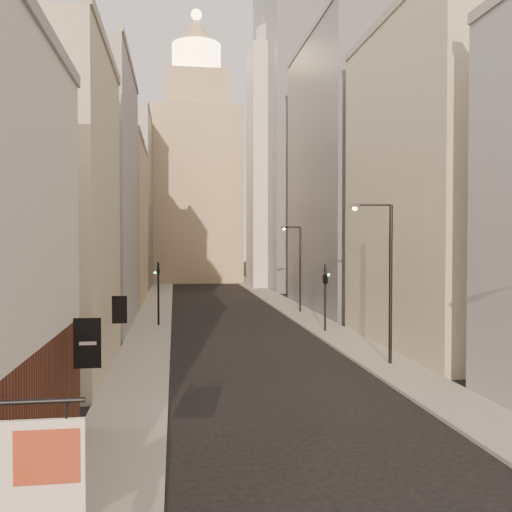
{
  "coord_description": "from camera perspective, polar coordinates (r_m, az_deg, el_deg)",
  "views": [
    {
      "loc": [
        -4.72,
        -3.4,
        6.64
      ],
      "look_at": [
        -1.2,
        21.17,
        5.98
      ],
      "focal_mm": 40.0,
      "sensor_mm": 36.0,
      "label": 1
    }
  ],
  "objects": [
    {
      "name": "sidewalk_left",
      "position": [
        58.8,
        -9.87,
        -4.92
      ],
      "size": [
        3.0,
        140.0,
        0.15
      ],
      "primitive_type": "cube",
      "color": "#9A978B",
      "rests_on": "ground"
    },
    {
      "name": "left_bldg_wingrid",
      "position": [
        83.89,
        -13.17,
        5.14
      ],
      "size": [
        8.0,
        20.0,
        24.0
      ],
      "primitive_type": "cube",
      "color": "gray",
      "rests_on": "ground"
    },
    {
      "name": "highrise",
      "position": [
        86.63,
        7.49,
        14.18
      ],
      "size": [
        21.0,
        23.0,
        51.2
      ],
      "color": "gray",
      "rests_on": "ground"
    },
    {
      "name": "left_bldg_beige",
      "position": [
        30.32,
        -22.09,
        3.97
      ],
      "size": [
        8.0,
        12.0,
        16.0
      ],
      "primitive_type": "cube",
      "color": "tan",
      "rests_on": "ground"
    },
    {
      "name": "traffic_light_left",
      "position": [
        44.49,
        -9.74,
        -2.37
      ],
      "size": [
        0.61,
        0.57,
        5.0
      ],
      "rotation": [
        0.0,
        0.0,
        3.49
      ],
      "color": "black",
      "rests_on": "ground"
    },
    {
      "name": "white_tower",
      "position": [
        83.59,
        2.1,
        9.75
      ],
      "size": [
        8.0,
        8.0,
        41.5
      ],
      "color": "silver",
      "rests_on": "ground"
    },
    {
      "name": "traffic_light_right",
      "position": [
        41.39,
        6.95,
        -2.36
      ],
      "size": [
        0.67,
        0.67,
        5.0
      ],
      "rotation": [
        0.0,
        0.0,
        3.29
      ],
      "color": "black",
      "rests_on": "ground"
    },
    {
      "name": "clock_tower",
      "position": [
        96.11,
        -5.94,
        8.08
      ],
      "size": [
        14.0,
        14.0,
        44.9
      ],
      "color": "tan",
      "rests_on": "ground"
    },
    {
      "name": "streetlamp_far",
      "position": [
        52.25,
        4.27,
        -0.79
      ],
      "size": [
        1.99,
        0.88,
        7.95
      ],
      "rotation": [
        0.0,
        0.0,
        0.36
      ],
      "color": "black",
      "rests_on": "ground"
    },
    {
      "name": "right_bldg_wingrid",
      "position": [
        56.32,
        9.26,
        7.98
      ],
      "size": [
        8.0,
        20.0,
        26.0
      ],
      "primitive_type": "cube",
      "color": "gray",
      "rests_on": "ground"
    },
    {
      "name": "left_bldg_grey",
      "position": [
        46.11,
        -17.3,
        5.63
      ],
      "size": [
        8.0,
        16.0,
        20.0
      ],
      "primitive_type": "cube",
      "color": "gray",
      "rests_on": "ground"
    },
    {
      "name": "sidewalk_right",
      "position": [
        59.83,
        2.71,
        -4.78
      ],
      "size": [
        3.0,
        140.0,
        0.15
      ],
      "primitive_type": "cube",
      "color": "#9A978B",
      "rests_on": "ground"
    },
    {
      "name": "right_bldg_beige",
      "position": [
        37.51,
        18.49,
        6.58
      ],
      "size": [
        8.0,
        16.0,
        20.0
      ],
      "primitive_type": "cube",
      "color": "tan",
      "rests_on": "ground"
    },
    {
      "name": "left_bldg_tan",
      "position": [
        63.85,
        -14.72,
        3.14
      ],
      "size": [
        8.0,
        18.0,
        17.0
      ],
      "primitive_type": "cube",
      "color": "tan",
      "rests_on": "ground"
    },
    {
      "name": "streetlamp_mid",
      "position": [
        30.92,
        12.91,
        -1.72
      ],
      "size": [
        2.23,
        0.65,
        8.6
      ],
      "rotation": [
        0.0,
        0.0,
        -0.21
      ],
      "color": "black",
      "rests_on": "ground"
    }
  ]
}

